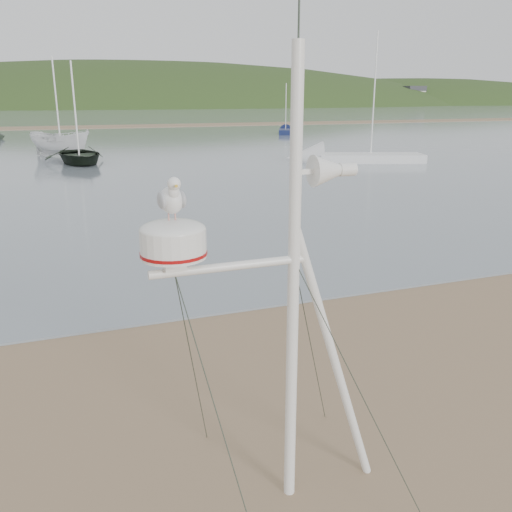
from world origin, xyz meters
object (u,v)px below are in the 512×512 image
object	(u,v)px
boat_dark	(76,121)
sailboat_blue_far	(286,131)
sailboat_white_near	(332,158)
boat_white	(58,121)
mast_rig	(287,385)

from	to	relation	value
boat_dark	sailboat_blue_far	distance (m)	30.91
sailboat_white_near	sailboat_blue_far	world-z (taller)	sailboat_white_near
boat_white	sailboat_blue_far	distance (m)	28.75
mast_rig	sailboat_white_near	xyz separation A→B (m)	(14.07, 25.35, -0.97)
sailboat_blue_far	sailboat_white_near	bearing A→B (deg)	-107.45
sailboat_white_near	sailboat_blue_far	xyz separation A→B (m)	(8.05, 25.62, 0.00)
mast_rig	boat_dark	size ratio (longest dim) A/B	1.08
boat_white	sailboat_white_near	bearing A→B (deg)	-80.44
boat_dark	sailboat_white_near	distance (m)	15.29
boat_dark	mast_rig	bearing A→B (deg)	-97.17
boat_white	mast_rig	bearing A→B (deg)	-137.85
boat_dark	sailboat_blue_far	size ratio (longest dim) A/B	0.87
boat_dark	boat_white	bearing A→B (deg)	93.43
sailboat_white_near	sailboat_blue_far	size ratio (longest dim) A/B	1.51
mast_rig	boat_dark	xyz separation A→B (m)	(-0.37, 29.88, 1.22)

